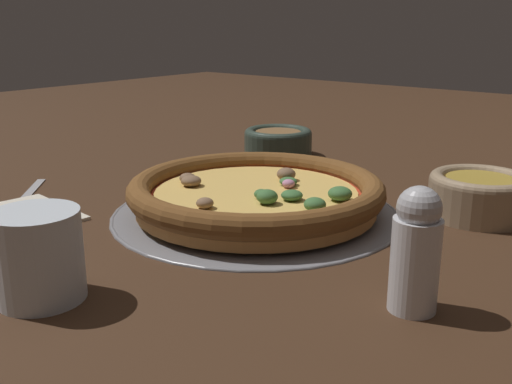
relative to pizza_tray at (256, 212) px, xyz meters
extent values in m
plane|color=#3D2616|center=(0.00, 0.00, 0.00)|extent=(3.00, 3.00, 0.00)
cylinder|color=gray|center=(0.00, 0.00, 0.00)|extent=(0.36, 0.36, 0.00)
torus|color=gray|center=(0.00, 0.00, 0.00)|extent=(0.37, 0.37, 0.01)
cylinder|color=#BC7F42|center=(0.00, 0.00, 0.01)|extent=(0.30, 0.30, 0.02)
torus|color=brown|center=(0.00, 0.00, 0.03)|extent=(0.32, 0.32, 0.03)
cylinder|color=#B7381E|center=(0.00, 0.00, 0.03)|extent=(0.27, 0.27, 0.00)
cylinder|color=#E5B75B|center=(0.00, 0.00, 0.03)|extent=(0.26, 0.26, 0.00)
ellipsoid|color=#3D6B38|center=(-0.06, 0.01, 0.03)|extent=(0.03, 0.03, 0.01)
ellipsoid|color=brown|center=(0.08, 0.04, 0.04)|extent=(0.03, 0.03, 0.01)
ellipsoid|color=#3D6B38|center=(-0.03, 0.02, 0.03)|extent=(0.02, 0.02, 0.01)
ellipsoid|color=#3D6B38|center=(-0.05, 0.04, 0.04)|extent=(0.04, 0.04, 0.02)
ellipsoid|color=brown|center=(0.09, 0.03, 0.03)|extent=(0.03, 0.03, 0.01)
ellipsoid|color=#3D6B38|center=(-0.02, -0.05, 0.03)|extent=(0.03, 0.03, 0.01)
ellipsoid|color=#C17FA3|center=(-0.02, -0.04, 0.03)|extent=(0.02, 0.02, 0.01)
ellipsoid|color=#3D6B38|center=(-0.10, -0.03, 0.04)|extent=(0.04, 0.04, 0.02)
ellipsoid|color=#3D6B38|center=(-0.10, 0.02, 0.04)|extent=(0.04, 0.04, 0.02)
ellipsoid|color=brown|center=(0.00, -0.06, 0.04)|extent=(0.04, 0.04, 0.02)
ellipsoid|color=brown|center=(0.00, 0.09, 0.03)|extent=(0.03, 0.03, 0.01)
cylinder|color=#9E8466|center=(-0.22, -0.17, 0.02)|extent=(0.13, 0.13, 0.05)
torus|color=#9E8466|center=(-0.22, -0.17, 0.04)|extent=(0.13, 0.13, 0.02)
cylinder|color=olive|center=(-0.22, -0.17, 0.04)|extent=(0.08, 0.08, 0.00)
cylinder|color=#334238|center=(0.18, -0.29, 0.02)|extent=(0.12, 0.12, 0.04)
torus|color=#334238|center=(0.18, -0.29, 0.04)|extent=(0.12, 0.12, 0.02)
cylinder|color=brown|center=(0.18, -0.29, 0.04)|extent=(0.08, 0.08, 0.00)
cylinder|color=silver|center=(0.00, 0.31, 0.04)|extent=(0.08, 0.08, 0.08)
cube|color=beige|center=(0.23, 0.20, 0.00)|extent=(0.16, 0.14, 0.01)
cube|color=#B7B7BC|center=(0.31, 0.13, 0.00)|extent=(0.11, 0.11, 0.00)
cube|color=#B7B7BC|center=(0.24, 0.20, 0.00)|extent=(0.05, 0.05, 0.00)
cylinder|color=silver|center=(-0.27, 0.12, 0.04)|extent=(0.04, 0.04, 0.08)
sphere|color=#B2B2B7|center=(-0.27, 0.12, 0.09)|extent=(0.04, 0.04, 0.04)
camera|label=1|loc=(-0.46, 0.57, 0.24)|focal=42.00mm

